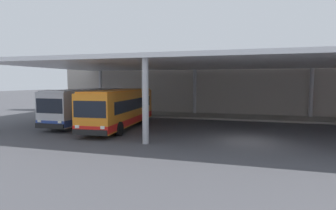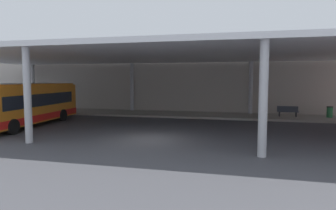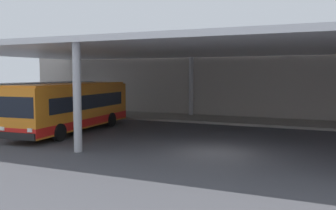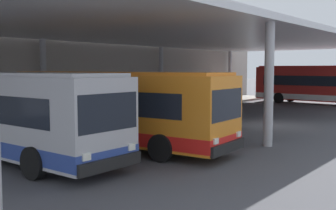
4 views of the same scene
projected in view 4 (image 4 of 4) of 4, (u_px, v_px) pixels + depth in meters
name	position (u px, v px, depth m)	size (l,w,h in m)	color
ground_plane	(273.00, 125.00, 23.90)	(200.00, 200.00, 0.00)	#47474C
platform_kerb	(128.00, 111.00, 31.16)	(42.00, 4.50, 0.18)	gray
station_building_facade	(98.00, 68.00, 32.88)	(48.00, 1.60, 6.66)	#ADA399
canopy_shelter	(196.00, 38.00, 26.83)	(40.00, 17.00, 5.55)	silver
bus_nearest_bay	(10.00, 114.00, 15.03)	(2.78, 10.55, 3.17)	#B7B7BC
bus_second_bay	(115.00, 108.00, 17.22)	(3.28, 10.68, 3.17)	orange
bus_middle_bay	(316.00, 84.00, 37.99)	(3.41, 11.49, 3.57)	red
bench_waiting	(197.00, 97.00, 38.46)	(1.80, 0.45, 0.92)	#383D47
trash_bin	(215.00, 95.00, 41.27)	(0.52, 0.52, 0.98)	#236638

